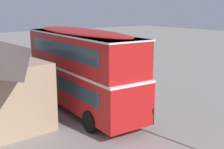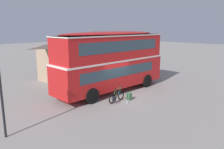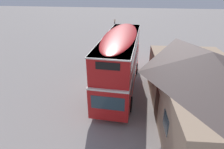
{
  "view_description": "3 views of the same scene",
  "coord_description": "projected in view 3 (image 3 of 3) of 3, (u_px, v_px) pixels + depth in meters",
  "views": [
    {
      "loc": [
        -13.68,
        9.9,
        5.95
      ],
      "look_at": [
        -0.32,
        -0.21,
        2.15
      ],
      "focal_mm": 47.58,
      "sensor_mm": 36.0,
      "label": 1
    },
    {
      "loc": [
        -12.12,
        -10.55,
        5.12
      ],
      "look_at": [
        -1.15,
        -0.5,
        1.94
      ],
      "focal_mm": 35.67,
      "sensor_mm": 36.0,
      "label": 2
    },
    {
      "loc": [
        14.82,
        2.44,
        8.14
      ],
      "look_at": [
        1.35,
        0.68,
        1.56
      ],
      "focal_mm": 30.05,
      "sensor_mm": 36.0,
      "label": 3
    }
  ],
  "objects": [
    {
      "name": "backpack_on_ground",
      "position": [
        94.0,
        79.0,
        17.13
      ],
      "size": [
        0.3,
        0.34,
        0.57
      ],
      "color": "#386642",
      "rests_on": "ground"
    },
    {
      "name": "double_decker_bus",
      "position": [
        120.0,
        60.0,
        15.09
      ],
      "size": [
        10.06,
        3.05,
        4.79
      ],
      "color": "black",
      "rests_on": "ground"
    },
    {
      "name": "pub_building",
      "position": [
        204.0,
        88.0,
        11.46
      ],
      "size": [
        11.65,
        6.46,
        4.71
      ],
      "color": "tan",
      "rests_on": "ground"
    },
    {
      "name": "ground_plane",
      "position": [
        107.0,
        83.0,
        17.06
      ],
      "size": [
        120.0,
        120.0,
        0.0
      ],
      "primitive_type": "plane",
      "color": "gray"
    },
    {
      "name": "touring_bicycle",
      "position": [
        100.0,
        74.0,
        17.9
      ],
      "size": [
        1.71,
        0.54,
        0.99
      ],
      "color": "black",
      "rests_on": "ground"
    },
    {
      "name": "street_lamp",
      "position": [
        115.0,
        32.0,
        23.38
      ],
      "size": [
        0.28,
        0.28,
        4.29
      ],
      "color": "black",
      "rests_on": "ground"
    },
    {
      "name": "water_bottle_clear_plastic",
      "position": [
        92.0,
        77.0,
        17.87
      ],
      "size": [
        0.07,
        0.07,
        0.24
      ],
      "color": "silver",
      "rests_on": "ground"
    }
  ]
}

